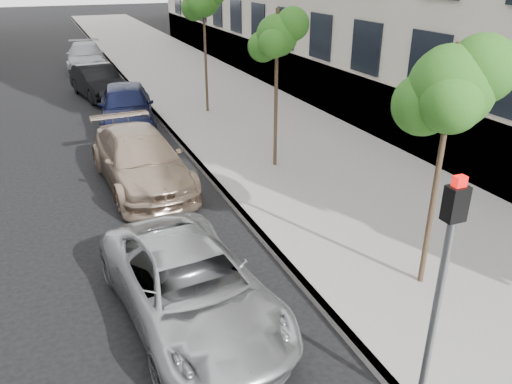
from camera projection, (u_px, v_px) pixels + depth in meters
sidewalk at (175, 69)px, 28.64m from camera, size 6.40×72.00×0.14m
curb at (120, 74)px, 27.54m from camera, size 0.15×72.00×0.14m
tree_near at (453, 88)px, 7.87m from camera, size 1.71×1.51×4.48m
tree_mid at (278, 36)px, 13.30m from camera, size 1.52×1.32×4.43m
tree_far at (204, 0)px, 18.52m from camera, size 1.63×1.43×5.03m
signal_pole at (443, 273)px, 5.93m from camera, size 0.24×0.18×3.31m
minivan at (190, 286)px, 8.32m from camera, size 2.59×4.86×1.30m
suv at (140, 160)px, 13.50m from camera, size 2.32×5.16×1.47m
sedan_blue at (126, 106)px, 18.29m from camera, size 2.59×5.01×1.63m
sedan_black at (98, 82)px, 22.54m from camera, size 2.26×4.59×1.45m
sedan_rear at (86, 57)px, 28.57m from camera, size 2.49×5.24×1.48m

